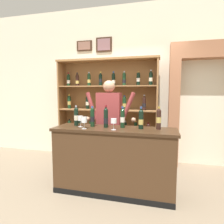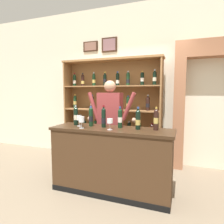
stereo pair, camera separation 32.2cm
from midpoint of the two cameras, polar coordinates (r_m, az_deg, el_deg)
The scene contains 15 objects.
ground_plane at distance 3.21m, azimuth -5.02°, elevation -22.25°, with size 14.00×14.00×0.02m, color #7A6B56.
back_wall at distance 4.37m, azimuth 1.79°, elevation 8.28°, with size 12.00×0.19×3.37m.
wine_shelf at distance 4.13m, azimuth -3.64°, elevation 1.14°, with size 2.15×0.36×2.18m.
archway_doorway at distance 4.19m, azimuth 24.29°, elevation 3.56°, with size 1.46×0.45×2.45m.
tasting_counter at distance 2.97m, azimuth -2.61°, elevation -14.13°, with size 1.81×0.54×0.98m.
shopkeeper at distance 3.41m, azimuth -3.58°, elevation -1.61°, with size 0.92×0.22×1.71m.
tasting_bottle_prosecco at distance 3.12m, azimuth -13.44°, elevation -1.22°, with size 0.07×0.07×0.32m.
tasting_bottle_vin_santo at distance 2.98m, azimuth -8.88°, elevation -1.40°, with size 0.07×0.07×0.32m.
tasting_bottle_chianti at distance 2.89m, azimuth -5.08°, elevation -1.67°, with size 0.07×0.07×0.33m.
tasting_bottle_super_tuscan at distance 2.86m, azimuth -0.08°, elevation -1.72°, with size 0.07×0.07×0.32m.
tasting_bottle_brunello at distance 2.77m, azimuth 5.29°, elevation -2.08°, with size 0.07×0.07×0.32m.
tasting_bottle_grappa at distance 2.78m, azimuth 10.44°, elevation -1.93°, with size 0.07×0.07×0.32m.
wine_glass_spare at distance 3.00m, azimuth -12.35°, elevation -2.02°, with size 0.08×0.08×0.17m.
wine_glass_right at distance 2.70m, azimuth -2.91°, elevation -2.82°, with size 0.08×0.08×0.16m.
wine_glass_center at distance 2.83m, azimuth -11.49°, elevation -2.42°, with size 0.08×0.08×0.17m.
Camera 1 is at (0.80, -2.71, 1.51)m, focal length 30.97 mm.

